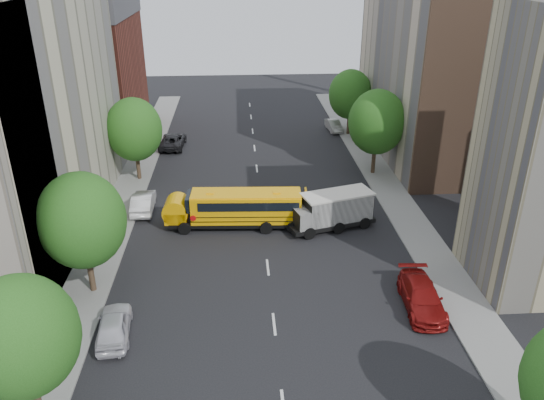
{
  "coord_description": "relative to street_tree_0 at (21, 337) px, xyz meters",
  "views": [
    {
      "loc": [
        -1.75,
        -32.22,
        19.16
      ],
      "look_at": [
        0.55,
        2.0,
        3.12
      ],
      "focal_mm": 35.0,
      "sensor_mm": 36.0,
      "label": 1
    }
  ],
  "objects": [
    {
      "name": "parked_car_3",
      "position": [
        19.8,
        6.98,
        -3.88
      ],
      "size": [
        2.47,
        5.36,
        1.52
      ],
      "primitive_type": "imported",
      "rotation": [
        0.0,
        0.0,
        -0.07
      ],
      "color": "maroon",
      "rests_on": "ground"
    },
    {
      "name": "parked_car_1",
      "position": [
        1.4,
        21.33,
        -3.88
      ],
      "size": [
        1.77,
        4.67,
        1.52
      ],
      "primitive_type": "imported",
      "rotation": [
        0.0,
        0.0,
        3.18
      ],
      "color": "silver",
      "rests_on": "ground"
    },
    {
      "name": "building_right_far",
      "position": [
        29.0,
        34.0,
        4.36
      ],
      "size": [
        10.0,
        22.0,
        18.0
      ],
      "primitive_type": "cube",
      "color": "beige",
      "rests_on": "ground"
    },
    {
      "name": "school_bus",
      "position": [
        8.94,
        18.1,
        -3.02
      ],
      "size": [
        10.41,
        2.99,
        2.91
      ],
      "rotation": [
        0.0,
        0.0,
        -0.05
      ],
      "color": "black",
      "rests_on": "ground"
    },
    {
      "name": "parked_car_0",
      "position": [
        2.2,
        5.54,
        -3.91
      ],
      "size": [
        2.14,
        4.44,
        1.46
      ],
      "primitive_type": "imported",
      "rotation": [
        0.0,
        0.0,
        3.24
      ],
      "color": "silver",
      "rests_on": "ground"
    },
    {
      "name": "street_tree_2",
      "position": [
        0.0,
        28.0,
        0.19
      ],
      "size": [
        4.99,
        4.99,
        7.71
      ],
      "color": "#38281C",
      "rests_on": "ground"
    },
    {
      "name": "parked_car_5",
      "position": [
        20.6,
        41.56,
        -4.0
      ],
      "size": [
        1.72,
        3.98,
        1.27
      ],
      "primitive_type": "imported",
      "rotation": [
        0.0,
        0.0,
        0.1
      ],
      "color": "#9D9D98",
      "rests_on": "ground"
    },
    {
      "name": "building_left_redbrick",
      "position": [
        -7.0,
        42.0,
        1.86
      ],
      "size": [
        10.0,
        15.0,
        13.0
      ],
      "primitive_type": "cube",
      "color": "maroon",
      "rests_on": "ground"
    },
    {
      "name": "lane_markings",
      "position": [
        11.0,
        24.0,
        -4.64
      ],
      "size": [
        0.15,
        64.0,
        0.01
      ],
      "primitive_type": "cube",
      "color": "silver",
      "rests_on": "ground"
    },
    {
      "name": "sidewalk_right",
      "position": [
        22.5,
        19.0,
        -4.58
      ],
      "size": [
        3.0,
        80.0,
        0.12
      ],
      "primitive_type": "cube",
      "color": "slate",
      "rests_on": "ground"
    },
    {
      "name": "safari_truck",
      "position": [
        16.17,
        17.32,
        -3.14
      ],
      "size": [
        7.02,
        4.14,
        2.84
      ],
      "rotation": [
        0.0,
        0.0,
        0.29
      ],
      "color": "black",
      "rests_on": "ground"
    },
    {
      "name": "parked_car_2",
      "position": [
        2.2,
        36.91,
        -3.9
      ],
      "size": [
        2.72,
        5.45,
        1.48
      ],
      "primitive_type": "imported",
      "rotation": [
        0.0,
        0.0,
        3.09
      ],
      "color": "black",
      "rests_on": "ground"
    },
    {
      "name": "building_left_cream",
      "position": [
        -7.0,
        20.0,
        5.36
      ],
      "size": [
        10.0,
        26.0,
        20.0
      ],
      "primitive_type": "cube",
      "color": "beige",
      "rests_on": "ground"
    },
    {
      "name": "ground",
      "position": [
        11.0,
        14.0,
        -4.64
      ],
      "size": [
        120.0,
        120.0,
        0.0
      ],
      "primitive_type": "plane",
      "color": "black",
      "rests_on": "ground"
    },
    {
      "name": "building_right_sidewall",
      "position": [
        29.0,
        23.0,
        4.36
      ],
      "size": [
        10.1,
        0.3,
        18.0
      ],
      "primitive_type": "cube",
      "color": "brown",
      "rests_on": "ground"
    },
    {
      "name": "street_tree_5",
      "position": [
        22.0,
        40.0,
        0.06
      ],
      "size": [
        4.86,
        4.86,
        7.51
      ],
      "color": "#38281C",
      "rests_on": "ground"
    },
    {
      "name": "street_tree_4",
      "position": [
        22.0,
        28.0,
        0.43
      ],
      "size": [
        5.25,
        5.25,
        8.1
      ],
      "color": "#38281C",
      "rests_on": "ground"
    },
    {
      "name": "sidewalk_left",
      "position": [
        -0.5,
        19.0,
        -4.58
      ],
      "size": [
        3.0,
        80.0,
        0.12
      ],
      "primitive_type": "cube",
      "color": "slate",
      "rests_on": "ground"
    },
    {
      "name": "street_tree_1",
      "position": [
        0.0,
        10.0,
        0.31
      ],
      "size": [
        5.12,
        5.12,
        7.9
      ],
      "color": "#38281C",
      "rests_on": "ground"
    },
    {
      "name": "street_tree_0",
      "position": [
        0.0,
        0.0,
        0.0
      ],
      "size": [
        4.8,
        4.8,
        7.41
      ],
      "color": "#38281C",
      "rests_on": "ground"
    }
  ]
}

